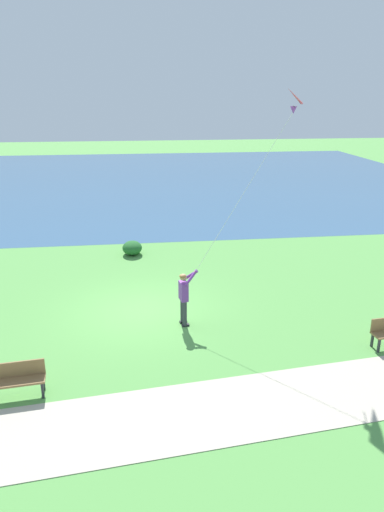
# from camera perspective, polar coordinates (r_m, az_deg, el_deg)

# --- Properties ---
(ground_plane) EXTENTS (120.00, 120.00, 0.00)m
(ground_plane) POSITION_cam_1_polar(r_m,az_deg,el_deg) (15.98, -6.22, -6.67)
(ground_plane) COLOR #569947
(lake_water) EXTENTS (36.00, 44.00, 0.01)m
(lake_water) POSITION_cam_1_polar(r_m,az_deg,el_deg) (40.71, -1.28, 9.48)
(lake_water) COLOR #385B7F
(lake_water) RESTS_ON ground
(walkway_path) EXTENTS (5.86, 32.07, 0.02)m
(walkway_path) POSITION_cam_1_polar(r_m,az_deg,el_deg) (11.49, 4.94, -18.10)
(walkway_path) COLOR #B7AD99
(walkway_path) RESTS_ON ground
(person_kite_flyer) EXTENTS (0.52, 0.62, 1.83)m
(person_kite_flyer) POSITION_cam_1_polar(r_m,az_deg,el_deg) (14.55, -0.97, -4.72)
(person_kite_flyer) COLOR #232328
(person_kite_flyer) RESTS_ON ground
(flying_kite) EXTENTS (1.22, 3.16, 5.32)m
(flying_kite) POSITION_cam_1_polar(r_m,az_deg,el_deg) (14.59, 11.60, 17.92)
(flying_kite) COLOR red
(park_bench_near_walkway) EXTENTS (0.60, 1.54, 0.88)m
(park_bench_near_walkway) POSITION_cam_1_polar(r_m,az_deg,el_deg) (12.32, -21.11, -13.78)
(park_bench_near_walkway) COLOR olive
(park_bench_near_walkway) RESTS_ON ground
(lakeside_shrub) EXTENTS (1.09, 0.89, 0.62)m
(lakeside_shrub) POSITION_cam_1_polar(r_m,az_deg,el_deg) (21.37, -7.34, 1.00)
(lakeside_shrub) COLOR #236028
(lakeside_shrub) RESTS_ON ground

